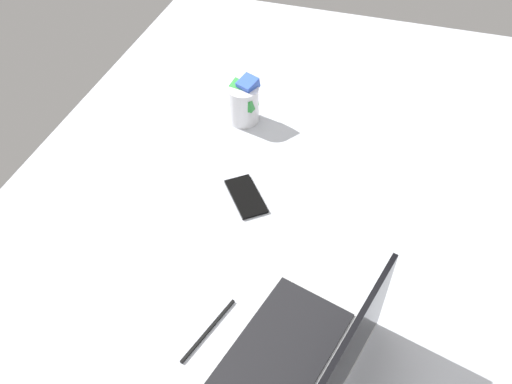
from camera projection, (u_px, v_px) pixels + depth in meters
The scene contains 5 objects.
bed_mattress at pixel (292, 192), 147.20cm from camera, with size 180.00×140.00×18.00cm, color #B7BCC6.
laptop at pixel (303, 356), 98.43cm from camera, with size 37.92×30.92×23.00cm.
snack_cup at pixel (243, 102), 151.07cm from camera, with size 9.37×9.09×13.83cm.
cell_phone at pixel (246, 196), 132.96cm from camera, with size 6.80×14.00×0.80cm, color black.
charger_cable at pixel (208, 330), 106.75cm from camera, with size 17.00×0.60×0.60cm, color black.
Camera 1 is at (101.33, 21.03, 114.17)cm, focal length 37.05 mm.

